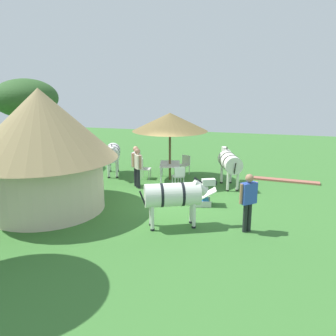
{
  "coord_description": "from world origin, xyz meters",
  "views": [
    {
      "loc": [
        -11.87,
        -3.16,
        4.36
      ],
      "look_at": [
        0.96,
        0.21,
        1.0
      ],
      "focal_mm": 37.15,
      "sensor_mm": 36.0,
      "label": 1
    }
  ],
  "objects_px": {
    "patio_chair_west_end": "(185,163)",
    "guest_beside_umbrella": "(136,162)",
    "patio_dining_table": "(170,165)",
    "zebra_nearest_camera": "(113,153)",
    "shade_umbrella": "(170,122)",
    "patio_chair_near_lawn": "(179,175)",
    "standing_watcher": "(248,197)",
    "zebra_toward_hut": "(230,162)",
    "striped_lounge_chair": "(204,198)",
    "zebra_by_umbrella": "(174,195)",
    "thatched_hut": "(42,144)",
    "acacia_tree_far_lawn": "(25,98)",
    "guest_behind_table": "(138,164)",
    "patio_chair_near_hut": "(144,167)"
  },
  "relations": [
    {
      "from": "zebra_by_umbrella",
      "to": "patio_chair_near_hut",
      "type": "bearing_deg",
      "value": -175.47
    },
    {
      "from": "thatched_hut",
      "to": "patio_chair_near_lawn",
      "type": "xyz_separation_m",
      "value": [
        3.67,
        -3.82,
        -1.78
      ]
    },
    {
      "from": "guest_behind_table",
      "to": "patio_chair_near_lawn",
      "type": "bearing_deg",
      "value": -115.8
    },
    {
      "from": "patio_chair_west_end",
      "to": "zebra_by_umbrella",
      "type": "bearing_deg",
      "value": 121.33
    },
    {
      "from": "shade_umbrella",
      "to": "patio_chair_near_lawn",
      "type": "xyz_separation_m",
      "value": [
        -1.0,
        -0.64,
        -2.08
      ]
    },
    {
      "from": "zebra_toward_hut",
      "to": "zebra_by_umbrella",
      "type": "bearing_deg",
      "value": -124.18
    },
    {
      "from": "guest_beside_umbrella",
      "to": "zebra_nearest_camera",
      "type": "xyz_separation_m",
      "value": [
        1.36,
        1.64,
        0.02
      ]
    },
    {
      "from": "standing_watcher",
      "to": "zebra_nearest_camera",
      "type": "height_order",
      "value": "standing_watcher"
    },
    {
      "from": "standing_watcher",
      "to": "zebra_by_umbrella",
      "type": "bearing_deg",
      "value": 143.62
    },
    {
      "from": "patio_dining_table",
      "to": "guest_beside_umbrella",
      "type": "bearing_deg",
      "value": 137.39
    },
    {
      "from": "patio_chair_near_lawn",
      "to": "guest_beside_umbrella",
      "type": "distance_m",
      "value": 1.87
    },
    {
      "from": "patio_chair_west_end",
      "to": "guest_beside_umbrella",
      "type": "distance_m",
      "value": 2.89
    },
    {
      "from": "shade_umbrella",
      "to": "guest_beside_umbrella",
      "type": "height_order",
      "value": "shade_umbrella"
    },
    {
      "from": "shade_umbrella",
      "to": "guest_behind_table",
      "type": "xyz_separation_m",
      "value": [
        -1.54,
        0.97,
        -1.59
      ]
    },
    {
      "from": "thatched_hut",
      "to": "patio_chair_near_lawn",
      "type": "height_order",
      "value": "thatched_hut"
    },
    {
      "from": "zebra_toward_hut",
      "to": "acacia_tree_far_lawn",
      "type": "height_order",
      "value": "acacia_tree_far_lawn"
    },
    {
      "from": "patio_chair_west_end",
      "to": "guest_behind_table",
      "type": "distance_m",
      "value": 3.04
    },
    {
      "from": "striped_lounge_chair",
      "to": "zebra_by_umbrella",
      "type": "xyz_separation_m",
      "value": [
        -2.12,
        0.59,
        0.76
      ]
    },
    {
      "from": "zebra_nearest_camera",
      "to": "zebra_toward_hut",
      "type": "relative_size",
      "value": 1.0
    },
    {
      "from": "zebra_toward_hut",
      "to": "striped_lounge_chair",
      "type": "bearing_deg",
      "value": -124.02
    },
    {
      "from": "shade_umbrella",
      "to": "zebra_toward_hut",
      "type": "bearing_deg",
      "value": -98.47
    },
    {
      "from": "guest_beside_umbrella",
      "to": "standing_watcher",
      "type": "relative_size",
      "value": 0.97
    },
    {
      "from": "guest_beside_umbrella",
      "to": "striped_lounge_chair",
      "type": "xyz_separation_m",
      "value": [
        -1.62,
        -3.15,
        -0.77
      ]
    },
    {
      "from": "patio_chair_near_hut",
      "to": "acacia_tree_far_lawn",
      "type": "bearing_deg",
      "value": -100.66
    },
    {
      "from": "guest_behind_table",
      "to": "guest_beside_umbrella",
      "type": "bearing_deg",
      "value": -12.28
    },
    {
      "from": "guest_beside_umbrella",
      "to": "striped_lounge_chair",
      "type": "bearing_deg",
      "value": 68.95
    },
    {
      "from": "guest_beside_umbrella",
      "to": "standing_watcher",
      "type": "distance_m",
      "value": 5.91
    },
    {
      "from": "patio_chair_west_end",
      "to": "standing_watcher",
      "type": "distance_m",
      "value": 6.69
    },
    {
      "from": "striped_lounge_chair",
      "to": "zebra_by_umbrella",
      "type": "distance_m",
      "value": 2.33
    },
    {
      "from": "acacia_tree_far_lawn",
      "to": "patio_chair_near_lawn",
      "type": "bearing_deg",
      "value": -100.13
    },
    {
      "from": "shade_umbrella",
      "to": "standing_watcher",
      "type": "xyz_separation_m",
      "value": [
        -4.79,
        -3.58,
        -1.54
      ]
    },
    {
      "from": "patio_chair_near_hut",
      "to": "guest_beside_umbrella",
      "type": "relative_size",
      "value": 0.53
    },
    {
      "from": "guest_beside_umbrella",
      "to": "striped_lounge_chair",
      "type": "height_order",
      "value": "guest_beside_umbrella"
    },
    {
      "from": "guest_behind_table",
      "to": "zebra_nearest_camera",
      "type": "bearing_deg",
      "value": 3.92
    },
    {
      "from": "patio_dining_table",
      "to": "zebra_toward_hut",
      "type": "relative_size",
      "value": 0.71
    },
    {
      "from": "shade_umbrella",
      "to": "zebra_nearest_camera",
      "type": "xyz_separation_m",
      "value": [
        0.11,
        2.79,
        -1.55
      ]
    },
    {
      "from": "guest_beside_umbrella",
      "to": "acacia_tree_far_lawn",
      "type": "relative_size",
      "value": 0.38
    },
    {
      "from": "patio_chair_near_lawn",
      "to": "zebra_toward_hut",
      "type": "xyz_separation_m",
      "value": [
        0.61,
        -2.02,
        0.53
      ]
    },
    {
      "from": "guest_beside_umbrella",
      "to": "patio_chair_west_end",
      "type": "bearing_deg",
      "value": 151.94
    },
    {
      "from": "zebra_by_umbrella",
      "to": "patio_chair_near_lawn",
      "type": "bearing_deg",
      "value": 167.46
    },
    {
      "from": "shade_umbrella",
      "to": "patio_chair_near_lawn",
      "type": "relative_size",
      "value": 3.66
    },
    {
      "from": "patio_chair_near_lawn",
      "to": "striped_lounge_chair",
      "type": "bearing_deg",
      "value": -86.52
    },
    {
      "from": "shade_umbrella",
      "to": "acacia_tree_far_lawn",
      "type": "bearing_deg",
      "value": 86.58
    },
    {
      "from": "shade_umbrella",
      "to": "zebra_by_umbrella",
      "type": "height_order",
      "value": "shade_umbrella"
    },
    {
      "from": "shade_umbrella",
      "to": "patio_chair_near_hut",
      "type": "distance_m",
      "value": 2.4
    },
    {
      "from": "patio_chair_near_hut",
      "to": "guest_behind_table",
      "type": "bearing_deg",
      "value": 3.0
    },
    {
      "from": "patio_chair_near_hut",
      "to": "guest_behind_table",
      "type": "distance_m",
      "value": 1.52
    },
    {
      "from": "patio_dining_table",
      "to": "zebra_nearest_camera",
      "type": "relative_size",
      "value": 0.71
    },
    {
      "from": "thatched_hut",
      "to": "guest_beside_umbrella",
      "type": "bearing_deg",
      "value": -30.63
    },
    {
      "from": "thatched_hut",
      "to": "striped_lounge_chair",
      "type": "distance_m",
      "value": 5.85
    }
  ]
}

